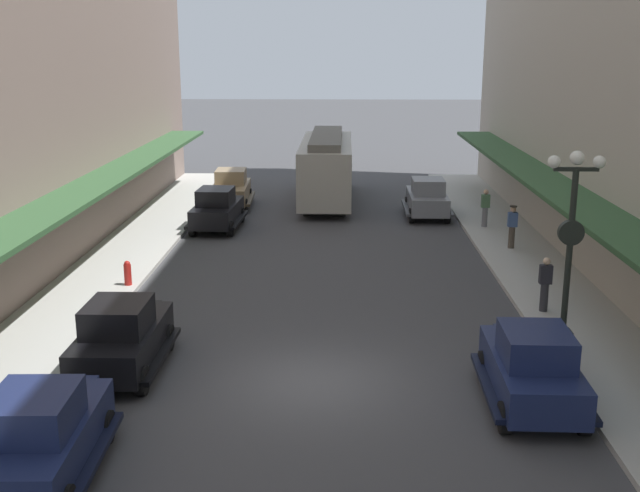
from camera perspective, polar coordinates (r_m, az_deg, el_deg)
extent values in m
plane|color=#424244|center=(18.76, -0.49, -9.98)|extent=(200.00, 200.00, 0.00)
cube|color=#B7B5AD|center=(20.40, -22.32, -8.82)|extent=(3.00, 60.00, 0.15)
cube|color=#B7B5AD|center=(19.94, 21.89, -9.31)|extent=(3.00, 60.00, 0.15)
cube|color=black|center=(34.01, -7.57, 2.47)|extent=(1.88, 3.97, 0.80)
cube|color=black|center=(33.63, -7.70, 3.63)|extent=(1.52, 1.76, 0.70)
cube|color=#8C9EA8|center=(33.63, -7.70, 3.63)|extent=(1.44, 1.73, 0.42)
cube|color=black|center=(36.05, -6.90, 3.26)|extent=(0.95, 0.40, 0.52)
cube|color=black|center=(34.29, -9.11, 1.96)|extent=(0.40, 3.52, 0.12)
cube|color=black|center=(33.90, -5.98, 1.93)|extent=(0.40, 3.52, 0.12)
cylinder|color=black|center=(35.57, -8.39, 2.31)|extent=(0.25, 0.69, 0.68)
cylinder|color=black|center=(35.26, -5.82, 2.29)|extent=(0.25, 0.69, 0.68)
cylinder|color=black|center=(32.98, -9.40, 1.31)|extent=(0.25, 0.69, 0.68)
cylinder|color=black|center=(32.64, -6.64, 1.27)|extent=(0.25, 0.69, 0.68)
cube|color=#19234C|center=(15.46, -19.83, -13.50)|extent=(1.85, 3.96, 0.80)
cube|color=#19234C|center=(14.92, -20.39, -11.39)|extent=(1.51, 1.76, 0.70)
cube|color=#8C9EA8|center=(14.92, -20.39, -11.39)|extent=(1.43, 1.72, 0.42)
cube|color=#19234C|center=(17.25, -17.58, -10.10)|extent=(0.95, 0.40, 0.52)
cube|color=black|center=(15.34, -16.26, -14.80)|extent=(0.38, 3.52, 0.12)
cylinder|color=black|center=(17.04, -20.86, -12.39)|extent=(0.25, 0.69, 0.68)
cylinder|color=black|center=(16.57, -15.47, -12.73)|extent=(0.25, 0.69, 0.68)
cube|color=#997F5B|center=(38.65, -6.59, 3.96)|extent=(1.85, 3.96, 0.80)
cube|color=#997F5B|center=(38.77, -6.59, 5.11)|extent=(1.50, 1.75, 0.70)
cube|color=#8C9EA8|center=(38.77, -6.59, 5.11)|extent=(1.43, 1.72, 0.42)
cube|color=#997F5B|center=(36.56, -6.92, 3.42)|extent=(0.95, 0.40, 0.52)
cube|color=#4C3F2D|center=(38.63, -5.17, 3.50)|extent=(0.38, 3.52, 0.12)
cube|color=#4C3F2D|center=(38.82, -7.97, 3.48)|extent=(0.38, 3.52, 0.12)
cylinder|color=black|center=(37.32, -5.55, 2.98)|extent=(0.25, 0.69, 0.68)
cylinder|color=black|center=(37.49, -8.01, 2.96)|extent=(0.25, 0.69, 0.68)
cylinder|color=black|center=(39.99, -5.23, 3.76)|extent=(0.25, 0.69, 0.68)
cylinder|color=black|center=(40.15, -7.53, 3.74)|extent=(0.25, 0.69, 0.68)
cube|color=black|center=(19.71, -14.35, -6.87)|extent=(1.72, 3.91, 0.80)
cube|color=black|center=(19.23, -14.70, -5.06)|extent=(1.45, 1.71, 0.70)
cube|color=#8C9EA8|center=(19.23, -14.70, -5.06)|extent=(1.38, 1.67, 0.42)
cube|color=black|center=(21.62, -12.83, -4.71)|extent=(0.94, 0.36, 0.52)
cube|color=black|center=(20.11, -16.92, -7.60)|extent=(0.26, 3.51, 0.12)
cube|color=black|center=(19.59, -11.60, -7.85)|extent=(0.26, 3.51, 0.12)
cylinder|color=black|center=(21.30, -15.39, -6.46)|extent=(0.22, 0.68, 0.68)
cylinder|color=black|center=(20.89, -11.12, -6.62)|extent=(0.22, 0.68, 0.68)
cylinder|color=black|center=(18.91, -17.79, -9.38)|extent=(0.22, 0.68, 0.68)
cylinder|color=black|center=(18.44, -12.99, -9.66)|extent=(0.22, 0.68, 0.68)
cube|color=slate|center=(36.50, 7.89, 3.29)|extent=(1.75, 3.92, 0.80)
cube|color=slate|center=(36.12, 7.97, 4.38)|extent=(1.46, 1.72, 0.70)
cube|color=#8C9EA8|center=(36.12, 7.97, 4.38)|extent=(1.39, 1.68, 0.42)
cube|color=slate|center=(38.58, 7.59, 3.98)|extent=(0.94, 0.37, 0.52)
cube|color=#393A3D|center=(36.49, 6.39, 2.82)|extent=(0.28, 3.51, 0.12)
cube|color=#393A3D|center=(36.67, 9.35, 2.77)|extent=(0.28, 3.51, 0.12)
cylinder|color=black|center=(37.85, 6.45, 3.12)|extent=(0.23, 0.68, 0.68)
cylinder|color=black|center=(38.00, 8.89, 3.08)|extent=(0.23, 0.68, 0.68)
cylinder|color=black|center=(35.18, 6.77, 2.23)|extent=(0.23, 0.68, 0.68)
cylinder|color=black|center=(35.35, 9.38, 2.20)|extent=(0.23, 0.68, 0.68)
cube|color=#19234C|center=(18.01, 15.30, -9.04)|extent=(1.78, 3.93, 0.80)
cube|color=#19234C|center=(17.50, 15.63, -7.11)|extent=(1.47, 1.73, 0.70)
cube|color=#8C9EA8|center=(17.50, 15.63, -7.11)|extent=(1.40, 1.69, 0.42)
cube|color=#19234C|center=(19.92, 14.01, -6.47)|extent=(0.94, 0.38, 0.52)
cube|color=black|center=(17.95, 12.22, -10.03)|extent=(0.31, 3.51, 0.12)
cube|color=black|center=(18.37, 18.16, -9.87)|extent=(0.31, 3.51, 0.12)
cylinder|color=black|center=(19.24, 11.98, -8.56)|extent=(0.23, 0.68, 0.68)
cylinder|color=black|center=(19.57, 16.70, -8.47)|extent=(0.23, 0.68, 0.68)
cylinder|color=black|center=(16.80, 13.45, -12.19)|extent=(0.23, 0.68, 0.68)
cylinder|color=black|center=(17.18, 18.87, -11.99)|extent=(0.23, 0.68, 0.68)
cube|color=#ADA899|center=(39.46, 0.48, 5.76)|extent=(2.56, 9.62, 2.70)
cube|color=#5F5C54|center=(39.26, 0.48, 7.96)|extent=(1.56, 8.65, 0.36)
cube|color=#8C9EA8|center=(39.39, 0.48, 6.44)|extent=(2.58, 8.85, 0.95)
cube|color=black|center=(36.91, 0.36, 2.69)|extent=(2.01, 1.21, 0.40)
cube|color=black|center=(42.56, 0.57, 4.29)|extent=(2.01, 1.21, 0.40)
cube|color=black|center=(21.17, 17.40, -6.57)|extent=(0.44, 0.44, 0.50)
cylinder|color=black|center=(20.47, 17.90, -0.41)|extent=(0.16, 0.16, 4.20)
cube|color=black|center=(20.06, 18.36, 5.39)|extent=(1.10, 0.10, 0.10)
sphere|color=white|center=(19.88, 16.88, 5.96)|extent=(0.32, 0.32, 0.32)
sphere|color=white|center=(20.20, 19.90, 5.84)|extent=(0.32, 0.32, 0.32)
sphere|color=white|center=(20.02, 18.43, 6.18)|extent=(0.36, 0.36, 0.36)
cylinder|color=black|center=(20.35, 18.00, 0.95)|extent=(0.64, 0.18, 0.64)
cylinder|color=silver|center=(20.45, 17.93, 1.01)|extent=(0.56, 0.02, 0.56)
cylinder|color=#B21E19|center=(26.17, -13.98, -2.06)|extent=(0.24, 0.24, 0.70)
sphere|color=#B21E19|center=(26.06, -14.03, -1.28)|extent=(0.20, 0.20, 0.20)
cylinder|color=#4C4238|center=(30.91, 13.93, 0.63)|extent=(0.24, 0.24, 0.85)
cube|color=#3F598C|center=(30.76, 14.01, 1.90)|extent=(0.36, 0.22, 0.56)
sphere|color=tan|center=(30.67, 14.06, 2.63)|extent=(0.22, 0.22, 0.22)
cylinder|color=black|center=(30.65, 14.07, 2.85)|extent=(0.28, 0.28, 0.04)
cylinder|color=#2D2D33|center=(23.86, 16.18, -3.64)|extent=(0.24, 0.24, 0.85)
cube|color=#26262D|center=(23.65, 16.30, -2.02)|extent=(0.36, 0.22, 0.56)
sphere|color=beige|center=(23.55, 16.37, -1.08)|extent=(0.22, 0.22, 0.22)
cylinder|color=slate|center=(34.33, 12.04, 2.11)|extent=(0.24, 0.24, 0.85)
cube|color=#4C724C|center=(34.19, 12.10, 3.26)|extent=(0.36, 0.22, 0.56)
sphere|color=tan|center=(34.12, 12.14, 3.92)|extent=(0.22, 0.22, 0.22)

